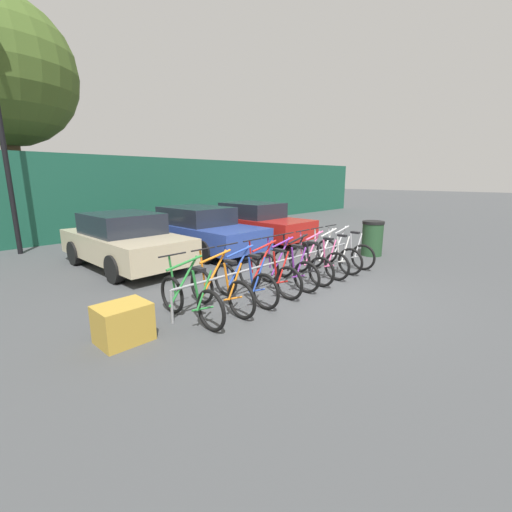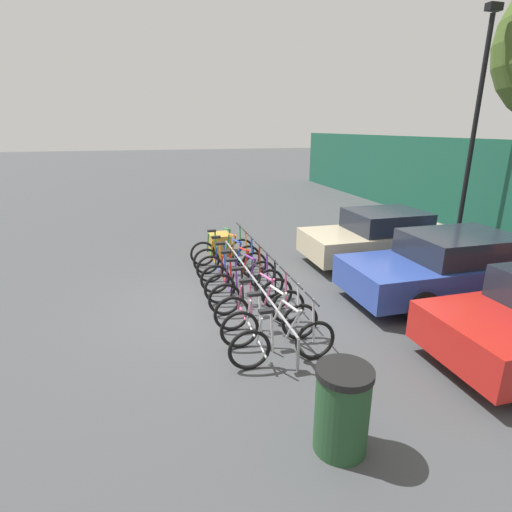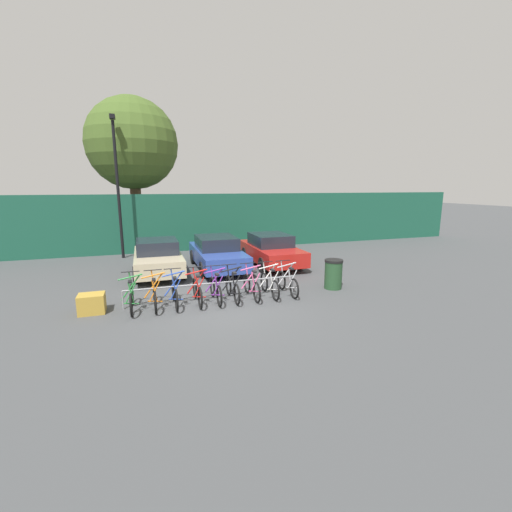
{
  "view_description": "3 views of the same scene",
  "coord_description": "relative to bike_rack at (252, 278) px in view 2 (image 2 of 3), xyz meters",
  "views": [
    {
      "loc": [
        -5.58,
        -3.82,
        2.28
      ],
      "look_at": [
        -0.45,
        1.07,
        0.65
      ],
      "focal_mm": 24.0,
      "sensor_mm": 36.0,
      "label": 1
    },
    {
      "loc": [
        7.37,
        -1.28,
        3.48
      ],
      "look_at": [
        -0.79,
        0.96,
        0.74
      ],
      "focal_mm": 28.0,
      "sensor_mm": 36.0,
      "label": 2
    },
    {
      "loc": [
        -2.1,
        -9.52,
        3.52
      ],
      "look_at": [
        1.37,
        0.97,
        1.26
      ],
      "focal_mm": 24.0,
      "sensor_mm": 36.0,
      "label": 3
    }
  ],
  "objects": [
    {
      "name": "bicycle_orange",
      "position": [
        -1.8,
        -0.15,
        -0.13
      ],
      "size": [
        0.68,
        1.71,
        1.05
      ],
      "rotation": [
        0.0,
        0.0,
        0.07
      ],
      "color": "black",
      "rests_on": "ground"
    },
    {
      "name": "bicycle_pink",
      "position": [
        1.19,
        -0.15,
        -0.13
      ],
      "size": [
        0.68,
        1.71,
        1.05
      ],
      "rotation": [
        0.0,
        0.0,
        0.06
      ],
      "color": "black",
      "rests_on": "ground"
    },
    {
      "name": "bicycle_green",
      "position": [
        -2.44,
        -0.15,
        -0.13
      ],
      "size": [
        0.68,
        1.71,
        1.05
      ],
      "rotation": [
        0.0,
        0.0,
        0.01
      ],
      "color": "black",
      "rests_on": "ground"
    },
    {
      "name": "bike_rack",
      "position": [
        0.0,
        0.0,
        0.0
      ],
      "size": [
        5.43,
        0.04,
        0.57
      ],
      "color": "gray",
      "rests_on": "ground"
    },
    {
      "name": "cargo_crate",
      "position": [
        -3.51,
        -0.03,
        -0.23
      ],
      "size": [
        0.7,
        0.56,
        0.55
      ],
      "primitive_type": "cube",
      "color": "#B28C33",
      "rests_on": "ground"
    },
    {
      "name": "bicycle_silver",
      "position": [
        2.44,
        -0.15,
        -0.13
      ],
      "size": [
        0.68,
        1.71,
        1.05
      ],
      "rotation": [
        0.0,
        0.0,
        0.04
      ],
      "color": "black",
      "rests_on": "ground"
    },
    {
      "name": "bicycle_blue",
      "position": [
        -1.22,
        -0.15,
        -0.13
      ],
      "size": [
        0.68,
        1.71,
        1.05
      ],
      "rotation": [
        0.0,
        0.0,
        0.07
      ],
      "color": "black",
      "rests_on": "ground"
    },
    {
      "name": "bicycle_black",
      "position": [
        0.55,
        -0.15,
        -0.13
      ],
      "size": [
        0.68,
        1.71,
        1.05
      ],
      "rotation": [
        0.0,
        0.0,
        -0.04
      ],
      "color": "black",
      "rests_on": "ground"
    },
    {
      "name": "trash_bin",
      "position": [
        4.2,
        -0.07,
        0.02
      ],
      "size": [
        0.63,
        0.63,
        1.03
      ],
      "color": "#234728",
      "rests_on": "ground"
    },
    {
      "name": "bicycle_red",
      "position": [
        -0.55,
        -0.15,
        -0.13
      ],
      "size": [
        0.68,
        1.71,
        1.05
      ],
      "rotation": [
        0.0,
        0.0,
        -0.01
      ],
      "color": "black",
      "rests_on": "ground"
    },
    {
      "name": "lamp_post",
      "position": [
        -3.04,
        7.83,
        3.24
      ],
      "size": [
        0.24,
        0.44,
        6.77
      ],
      "color": "black",
      "rests_on": "ground"
    },
    {
      "name": "bicycle_white",
      "position": [
        1.8,
        -0.15,
        -0.13
      ],
      "size": [
        0.68,
        1.71,
        1.05
      ],
      "rotation": [
        0.0,
        0.0,
        0.01
      ],
      "color": "black",
      "rests_on": "ground"
    },
    {
      "name": "car_blue",
      "position": [
        0.97,
        4.12,
        0.19
      ],
      "size": [
        1.91,
        4.58,
        1.4
      ],
      "color": "#2D479E",
      "rests_on": "ground"
    },
    {
      "name": "car_beige",
      "position": [
        -1.51,
        3.97,
        0.19
      ],
      "size": [
        1.91,
        4.08,
        1.4
      ],
      "color": "#C1B28E",
      "rests_on": "ground"
    },
    {
      "name": "bicycle_purple",
      "position": [
        0.02,
        -0.15,
        -0.13
      ],
      "size": [
        0.68,
        1.71,
        1.05
      ],
      "rotation": [
        0.0,
        0.0,
        0.04
      ],
      "color": "black",
      "rests_on": "ground"
    },
    {
      "name": "ground_plane",
      "position": [
        0.11,
        -0.68,
        -0.5
      ],
      "size": [
        120.0,
        120.0,
        0.0
      ],
      "primitive_type": "plane",
      "color": "#424447"
    }
  ]
}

